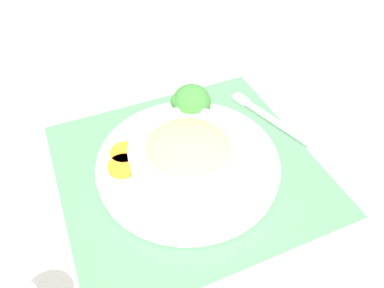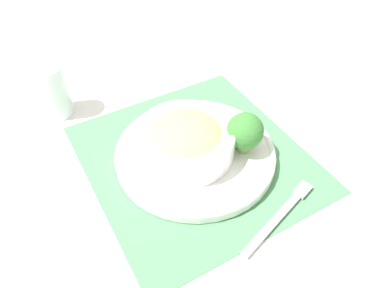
{
  "view_description": "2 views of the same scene",
  "coord_description": "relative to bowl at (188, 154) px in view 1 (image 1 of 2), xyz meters",
  "views": [
    {
      "loc": [
        -0.19,
        -0.35,
        0.46
      ],
      "look_at": [
        0.01,
        0.01,
        0.05
      ],
      "focal_mm": 35.0,
      "sensor_mm": 36.0,
      "label": 1
    },
    {
      "loc": [
        0.38,
        -0.29,
        0.51
      ],
      "look_at": [
        0.01,
        -0.01,
        0.05
      ],
      "focal_mm": 35.0,
      "sensor_mm": 36.0,
      "label": 2
    }
  ],
  "objects": [
    {
      "name": "ground_plane",
      "position": [
        0.01,
        0.02,
        -0.05
      ],
      "size": [
        4.0,
        4.0,
        0.0
      ],
      "primitive_type": "plane",
      "color": "white"
    },
    {
      "name": "placemat",
      "position": [
        0.01,
        0.02,
        -0.05
      ],
      "size": [
        0.45,
        0.43,
        0.0
      ],
      "color": "#4C8C59",
      "rests_on": "ground_plane"
    },
    {
      "name": "plate",
      "position": [
        0.01,
        0.02,
        -0.04
      ],
      "size": [
        0.29,
        0.29,
        0.02
      ],
      "color": "white",
      "rests_on": "placemat"
    },
    {
      "name": "bowl",
      "position": [
        0.0,
        0.0,
        0.0
      ],
      "size": [
        0.18,
        0.18,
        0.06
      ],
      "color": "white",
      "rests_on": "plate"
    },
    {
      "name": "broccoli_floret",
      "position": [
        0.06,
        0.09,
        0.01
      ],
      "size": [
        0.07,
        0.07,
        0.08
      ],
      "color": "#84AD5B",
      "rests_on": "plate"
    },
    {
      "name": "carrot_slice_near",
      "position": [
        -0.07,
        0.08,
        -0.03
      ],
      "size": [
        0.05,
        0.05,
        0.01
      ],
      "color": "orange",
      "rests_on": "plate"
    },
    {
      "name": "carrot_slice_middle",
      "position": [
        -0.09,
        0.05,
        -0.03
      ],
      "size": [
        0.05,
        0.05,
        0.01
      ],
      "color": "orange",
      "rests_on": "plate"
    },
    {
      "name": "fork",
      "position": [
        0.19,
        0.06,
        -0.04
      ],
      "size": [
        0.05,
        0.18,
        0.01
      ],
      "rotation": [
        0.0,
        0.0,
        0.2
      ],
      "color": "silver",
      "rests_on": "placemat"
    }
  ]
}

